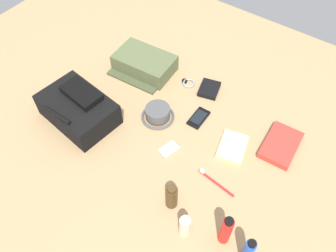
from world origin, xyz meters
The scene contains 15 objects.
ground_plane centered at (0.00, 0.00, -0.01)m, with size 2.64×2.02×0.02m, color tan.
backpack centered at (0.37, 0.17, 0.06)m, with size 0.35×0.26×0.15m.
toiletry_pouch centered at (0.33, -0.25, 0.04)m, with size 0.30×0.24×0.09m.
bucket_hat centered at (0.08, -0.04, 0.03)m, with size 0.15×0.15×0.06m.
deodorant_spray centered at (-0.53, 0.29, 0.07)m, with size 0.04×0.04×0.16m.
sunscreen_spray centered at (-0.44, 0.27, 0.08)m, with size 0.04×0.04×0.17m.
lotion_bottle centered at (-0.31, 0.34, 0.06)m, with size 0.04×0.04×0.12m.
cologne_bottle centered at (-0.21, 0.27, 0.06)m, with size 0.05×0.05×0.13m.
paperback_novel centered at (-0.44, -0.21, 0.01)m, with size 0.14×0.21×0.03m.
cell_phone centered at (-0.07, -0.14, 0.01)m, with size 0.06×0.12×0.01m.
media_player centered at (-0.06, 0.08, 0.01)m, with size 0.07×0.09×0.01m.
wristwatch centered at (0.09, -0.30, 0.01)m, with size 0.07×0.06×0.01m.
toothbrush centered at (-0.30, 0.10, 0.01)m, with size 0.17×0.03×0.02m.
wallet centered at (-0.02, -0.32, 0.01)m, with size 0.09×0.11×0.02m, color black.
notepad centered at (-0.27, -0.09, 0.01)m, with size 0.11×0.15×0.02m, color beige.
Camera 1 is at (-0.53, 0.74, 1.23)m, focal length 36.72 mm.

